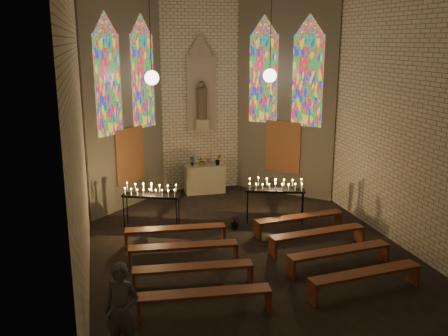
{
  "coord_description": "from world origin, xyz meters",
  "views": [
    {
      "loc": [
        -3.64,
        -11.31,
        5.32
      ],
      "look_at": [
        -0.29,
        1.56,
        1.89
      ],
      "focal_mm": 40.0,
      "sensor_mm": 36.0,
      "label": 1
    }
  ],
  "objects_px": {
    "aisle_flower_pot": "(234,222)",
    "visitor": "(122,311)",
    "votive_stand_right": "(275,187)",
    "altar": "(204,179)",
    "votive_stand_left": "(151,193)"
  },
  "relations": [
    {
      "from": "aisle_flower_pot",
      "to": "visitor",
      "type": "xyz_separation_m",
      "value": [
        -3.49,
        -5.3,
        0.66
      ]
    },
    {
      "from": "votive_stand_right",
      "to": "aisle_flower_pot",
      "type": "bearing_deg",
      "value": -152.62
    },
    {
      "from": "aisle_flower_pot",
      "to": "visitor",
      "type": "bearing_deg",
      "value": -123.34
    },
    {
      "from": "altar",
      "to": "aisle_flower_pot",
      "type": "distance_m",
      "value": 3.71
    },
    {
      "from": "visitor",
      "to": "votive_stand_left",
      "type": "bearing_deg",
      "value": 102.28
    },
    {
      "from": "altar",
      "to": "votive_stand_left",
      "type": "bearing_deg",
      "value": -127.08
    },
    {
      "from": "altar",
      "to": "aisle_flower_pot",
      "type": "bearing_deg",
      "value": -88.87
    },
    {
      "from": "votive_stand_left",
      "to": "votive_stand_right",
      "type": "height_order",
      "value": "votive_stand_right"
    },
    {
      "from": "altar",
      "to": "aisle_flower_pot",
      "type": "height_order",
      "value": "altar"
    },
    {
      "from": "votive_stand_left",
      "to": "visitor",
      "type": "xyz_separation_m",
      "value": [
        -1.18,
        -6.04,
        -0.19
      ]
    },
    {
      "from": "votive_stand_right",
      "to": "visitor",
      "type": "relative_size",
      "value": 1.04
    },
    {
      "from": "votive_stand_right",
      "to": "visitor",
      "type": "xyz_separation_m",
      "value": [
        -4.8,
        -5.51,
        -0.24
      ]
    },
    {
      "from": "altar",
      "to": "visitor",
      "type": "xyz_separation_m",
      "value": [
        -3.41,
        -8.99,
        0.36
      ]
    },
    {
      "from": "visitor",
      "to": "altar",
      "type": "bearing_deg",
      "value": 92.58
    },
    {
      "from": "votive_stand_right",
      "to": "visitor",
      "type": "height_order",
      "value": "visitor"
    }
  ]
}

